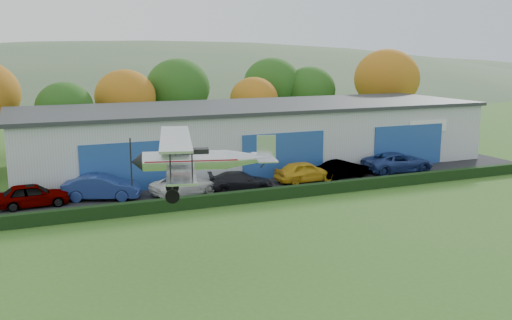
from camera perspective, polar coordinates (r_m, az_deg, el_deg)
name	(u,v)px	position (r m, az deg, el deg)	size (l,w,h in m)	color
ground	(405,297)	(24.76, 14.73, -13.11)	(300.00, 300.00, 0.00)	#395F1E
apron	(265,182)	(43.50, 0.95, -2.24)	(48.00, 9.00, 0.05)	black
hedge	(294,192)	(39.19, 3.80, -3.18)	(46.00, 0.60, 0.80)	black
hangar	(254,134)	(50.08, -0.17, 2.58)	(40.60, 12.60, 5.30)	#B2B7BC
tree_belt	(171,93)	(60.40, -8.53, 6.70)	(75.70, 13.22, 10.12)	#3D2614
distant_hills	(59,138)	(159.69, -19.17, 2.05)	(430.00, 196.00, 56.00)	#4C6642
car_0	(32,195)	(39.25, -21.51, -3.28)	(1.81, 4.51, 1.54)	gray
car_1	(102,187)	(39.66, -15.20, -2.65)	(1.77, 5.08, 1.67)	navy
car_2	(185,185)	(39.90, -7.13, -2.50)	(2.24, 4.86, 1.35)	silver
car_3	(241,181)	(40.81, -1.56, -2.12)	(1.89, 4.64, 1.35)	black
car_4	(305,171)	(43.55, 4.93, -1.15)	(1.89, 4.70, 1.60)	gold
car_5	(343,169)	(45.31, 8.72, -0.89)	(1.48, 4.24, 1.40)	gray
car_6	(398,162)	(48.26, 14.04, -0.22)	(2.72, 5.90, 1.64)	navy
biplane	(197,158)	(25.72, -5.89, 0.19)	(6.63, 7.52, 2.81)	silver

